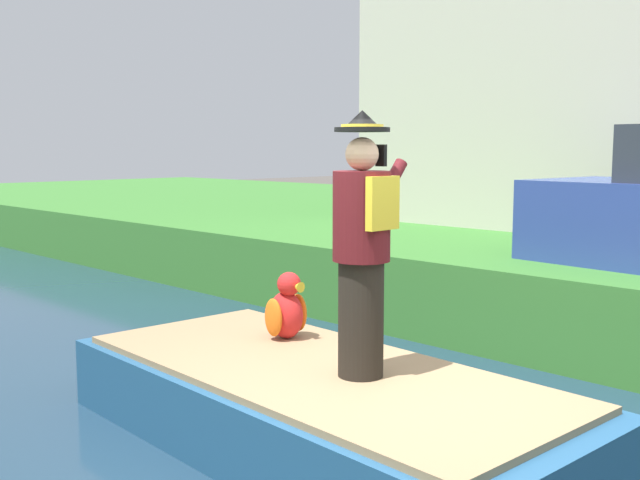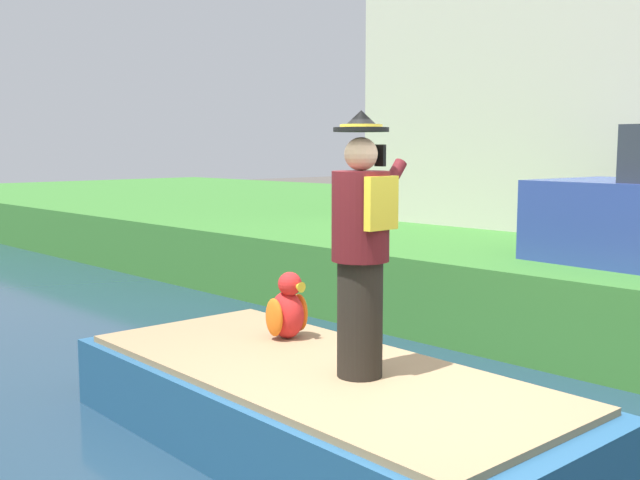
# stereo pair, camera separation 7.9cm
# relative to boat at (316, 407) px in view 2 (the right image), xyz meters

# --- Properties ---
(boat) EXTENTS (1.96, 4.27, 0.61)m
(boat) POSITION_rel_boat_xyz_m (0.00, 0.00, 0.00)
(boat) COLOR #23517A
(boat) RESTS_ON canal_water
(person_pirate) EXTENTS (0.61, 0.42, 1.85)m
(person_pirate) POSITION_rel_boat_xyz_m (0.07, -0.39, 1.23)
(person_pirate) COLOR black
(person_pirate) RESTS_ON boat
(parrot_plush) EXTENTS (0.36, 0.34, 0.57)m
(parrot_plush) POSITION_rel_boat_xyz_m (0.40, 0.76, 0.55)
(parrot_plush) COLOR red
(parrot_plush) RESTS_ON boat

